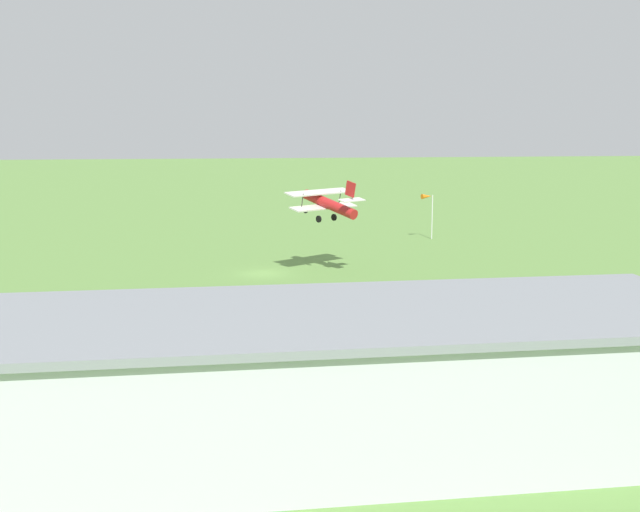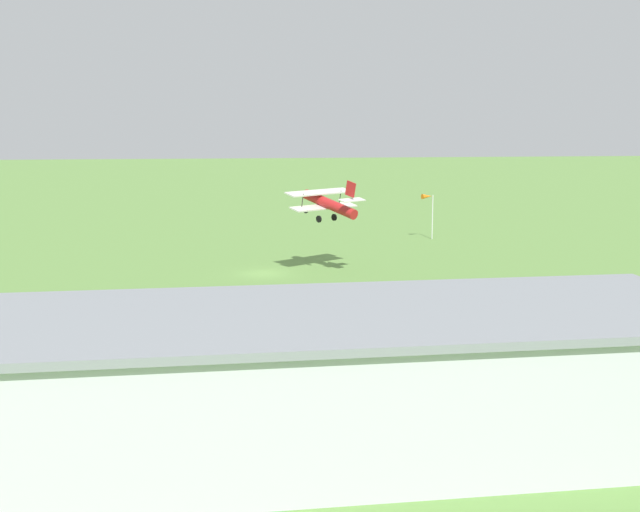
# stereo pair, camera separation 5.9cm
# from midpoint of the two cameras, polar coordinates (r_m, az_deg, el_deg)

# --- Properties ---
(ground_plane) EXTENTS (400.00, 400.00, 0.00)m
(ground_plane) POSITION_cam_midpoint_polar(r_m,az_deg,el_deg) (76.69, -3.85, -1.21)
(ground_plane) COLOR #608C42
(hangar) EXTENTS (37.55, 13.07, 6.19)m
(hangar) POSITION_cam_midpoint_polar(r_m,az_deg,el_deg) (36.37, -1.54, -8.58)
(hangar) COLOR silver
(hangar) RESTS_ON ground_plane
(biplane) EXTENTS (7.22, 7.37, 3.97)m
(biplane) POSITION_cam_midpoint_polar(r_m,az_deg,el_deg) (76.49, 0.52, 3.65)
(biplane) COLOR #B21E1E
(person_beside_truck) EXTENTS (0.53, 0.53, 1.53)m
(person_beside_truck) POSITION_cam_midpoint_polar(r_m,az_deg,el_deg) (53.01, -17.76, -5.80)
(person_beside_truck) COLOR #3F3F47
(person_beside_truck) RESTS_ON ground_plane
(person_by_parked_cars) EXTENTS (0.49, 0.49, 1.74)m
(person_by_parked_cars) POSITION_cam_midpoint_polar(r_m,az_deg,el_deg) (54.51, 10.17, -4.93)
(person_by_parked_cars) COLOR #B23333
(person_by_parked_cars) RESTS_ON ground_plane
(windsock) EXTENTS (1.47, 1.00, 5.33)m
(windsock) POSITION_cam_midpoint_polar(r_m,az_deg,el_deg) (97.68, 7.40, 3.88)
(windsock) COLOR silver
(windsock) RESTS_ON ground_plane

